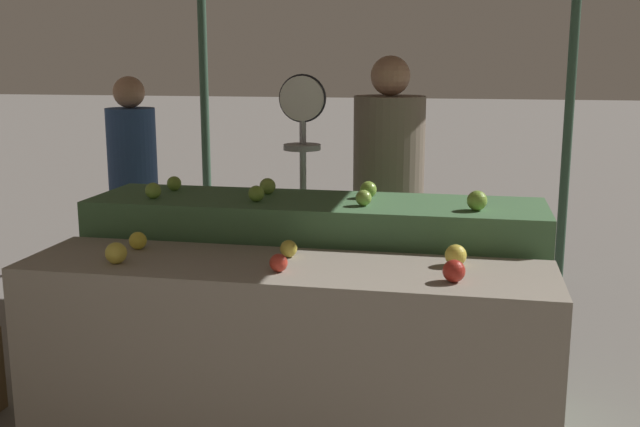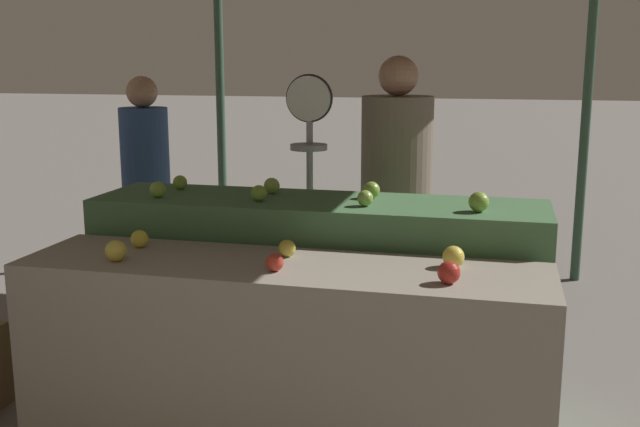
{
  "view_description": "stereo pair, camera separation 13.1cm",
  "coord_description": "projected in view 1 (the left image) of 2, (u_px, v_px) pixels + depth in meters",
  "views": [
    {
      "loc": [
        0.71,
        -2.79,
        1.64
      ],
      "look_at": [
        0.09,
        0.3,
        1.0
      ],
      "focal_mm": 42.0,
      "sensor_mm": 36.0,
      "label": 1
    },
    {
      "loc": [
        0.83,
        -2.76,
        1.64
      ],
      "look_at": [
        0.09,
        0.3,
        1.0
      ],
      "focal_mm": 42.0,
      "sensor_mm": 36.0,
      "label": 2
    }
  ],
  "objects": [
    {
      "name": "apple_back_1",
      "position": [
        256.0,
        194.0,
        3.47
      ],
      "size": [
        0.08,
        0.08,
        0.08
      ],
      "primitive_type": "sphere",
      "color": "#7AA338",
      "rests_on": "display_counter_back"
    },
    {
      "name": "apple_back_3",
      "position": [
        477.0,
        201.0,
        3.26
      ],
      "size": [
        0.09,
        0.09,
        0.09
      ],
      "primitive_type": "sphere",
      "color": "#84AD3D",
      "rests_on": "display_counter_back"
    },
    {
      "name": "apple_back_6",
      "position": [
        368.0,
        190.0,
        3.56
      ],
      "size": [
        0.08,
        0.08,
        0.08
      ],
      "primitive_type": "sphere",
      "color": "#84AD3D",
      "rests_on": "display_counter_back"
    },
    {
      "name": "apple_front_3",
      "position": [
        138.0,
        241.0,
        3.2
      ],
      "size": [
        0.08,
        0.08,
        0.08
      ],
      "primitive_type": "sphere",
      "color": "gold",
      "rests_on": "display_counter_front"
    },
    {
      "name": "apple_back_4",
      "position": [
        174.0,
        183.0,
        3.76
      ],
      "size": [
        0.07,
        0.07,
        0.07
      ],
      "primitive_type": "sphere",
      "color": "#84AD3D",
      "rests_on": "display_counter_back"
    },
    {
      "name": "apple_front_2",
      "position": [
        454.0,
        271.0,
        2.73
      ],
      "size": [
        0.08,
        0.08,
        0.08
      ],
      "primitive_type": "sphere",
      "color": "#AD281E",
      "rests_on": "display_counter_front"
    },
    {
      "name": "apple_back_5",
      "position": [
        268.0,
        186.0,
        3.66
      ],
      "size": [
        0.08,
        0.08,
        0.08
      ],
      "primitive_type": "sphere",
      "color": "#8EB247",
      "rests_on": "display_counter_back"
    },
    {
      "name": "produce_scale",
      "position": [
        303.0,
        157.0,
        4.03
      ],
      "size": [
        0.26,
        0.2,
        1.57
      ],
      "color": "#99999E",
      "rests_on": "ground_plane"
    },
    {
      "name": "apple_front_5",
      "position": [
        456.0,
        255.0,
        2.95
      ],
      "size": [
        0.09,
        0.09,
        0.09
      ],
      "primitive_type": "sphere",
      "color": "yellow",
      "rests_on": "display_counter_front"
    },
    {
      "name": "person_customer_left",
      "position": [
        133.0,
        177.0,
        4.89
      ],
      "size": [
        0.41,
        0.41,
        1.54
      ],
      "rotation": [
        0.0,
        0.0,
        2.77
      ],
      "color": "#2D2D38",
      "rests_on": "ground_plane"
    },
    {
      "name": "display_counter_back",
      "position": [
        315.0,
        301.0,
        3.62
      ],
      "size": [
        2.13,
        0.55,
        1.0
      ],
      "primitive_type": "cube",
      "color": "#4C7A4C",
      "rests_on": "ground_plane"
    },
    {
      "name": "apple_back_0",
      "position": [
        153.0,
        191.0,
        3.54
      ],
      "size": [
        0.08,
        0.08,
        0.08
      ],
      "primitive_type": "sphere",
      "color": "#84AD3D",
      "rests_on": "display_counter_back"
    },
    {
      "name": "apple_front_1",
      "position": [
        279.0,
        263.0,
        2.87
      ],
      "size": [
        0.07,
        0.07,
        0.07
      ],
      "primitive_type": "sphere",
      "color": "red",
      "rests_on": "display_counter_front"
    },
    {
      "name": "apple_front_4",
      "position": [
        289.0,
        249.0,
        3.08
      ],
      "size": [
        0.07,
        0.07,
        0.07
      ],
      "primitive_type": "sphere",
      "color": "gold",
      "rests_on": "display_counter_front"
    },
    {
      "name": "apple_front_0",
      "position": [
        116.0,
        253.0,
        2.98
      ],
      "size": [
        0.09,
        0.09,
        0.09
      ],
      "primitive_type": "sphere",
      "color": "gold",
      "rests_on": "display_counter_front"
    },
    {
      "name": "apple_back_2",
      "position": [
        364.0,
        198.0,
        3.37
      ],
      "size": [
        0.07,
        0.07,
        0.07
      ],
      "primitive_type": "sphere",
      "color": "#8EB247",
      "rests_on": "display_counter_back"
    },
    {
      "name": "person_vendor_at_scale",
      "position": [
        388.0,
        185.0,
        4.22
      ],
      "size": [
        0.44,
        0.44,
        1.67
      ],
      "rotation": [
        0.0,
        0.0,
        3.26
      ],
      "color": "#2D2D38",
      "rests_on": "ground_plane"
    },
    {
      "name": "display_counter_front",
      "position": [
        285.0,
        364.0,
        3.06
      ],
      "size": [
        2.13,
        0.55,
        0.85
      ],
      "primitive_type": "cube",
      "color": "gray",
      "rests_on": "ground_plane"
    }
  ]
}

